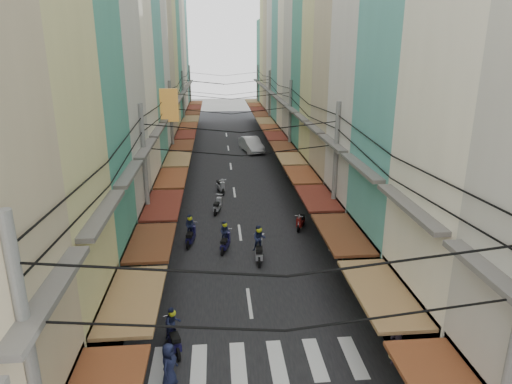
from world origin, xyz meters
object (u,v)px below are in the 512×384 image
market_umbrella (403,287)px  white_car (252,152)px  traffic_sign (395,292)px  bicycle (411,292)px

market_umbrella → white_car: bearing=95.7°
white_car → traffic_sign: traffic_sign is taller
white_car → bicycle: bearing=-91.7°
white_car → market_umbrella: (3.28, -32.83, 2.06)m
white_car → market_umbrella: 33.05m
market_umbrella → bicycle: bearing=59.5°
white_car → bicycle: 30.24m
white_car → traffic_sign: (2.74, -33.36, 2.18)m
traffic_sign → bicycle: bearing=56.8°
traffic_sign → market_umbrella: bearing=44.4°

